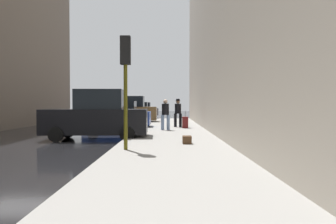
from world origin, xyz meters
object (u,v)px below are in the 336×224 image
at_px(fire_hydrant, 142,126).
at_px(pedestrian_in_jeans, 167,113).
at_px(parked_blue_sedan, 120,116).
at_px(pedestrian_with_fedora, 179,111).
at_px(parked_gray_coupe, 143,110).
at_px(rolling_suitcase, 187,122).
at_px(duffel_bag, 188,140).
at_px(traffic_light, 127,68).
at_px(parked_black_suv, 98,117).
at_px(parked_red_hatchback, 138,111).
at_px(parked_bronze_suv, 131,111).

height_order(fire_hydrant, pedestrian_in_jeans, pedestrian_in_jeans).
height_order(parked_blue_sedan, fire_hydrant, parked_blue_sedan).
xyz_separation_m(pedestrian_with_fedora, pedestrian_in_jeans, (-0.77, -2.43, -0.03)).
distance_m(parked_gray_coupe, pedestrian_in_jeans, 20.68).
xyz_separation_m(rolling_suitcase, duffel_bag, (-0.35, -7.87, -0.20)).
height_order(fire_hydrant, traffic_light, traffic_light).
xyz_separation_m(parked_black_suv, pedestrian_in_jeans, (3.06, 3.54, 0.07)).
distance_m(rolling_suitcase, duffel_bag, 7.88).
distance_m(parked_red_hatchback, pedestrian_with_fedora, 13.21).
bearing_deg(fire_hydrant, parked_gray_coupe, 94.63).
relative_size(parked_bronze_suv, parked_red_hatchback, 1.09).
bearing_deg(parked_gray_coupe, parked_bronze_suv, -90.00).
height_order(traffic_light, duffel_bag, traffic_light).
bearing_deg(duffel_bag, rolling_suitcase, 87.42).
xyz_separation_m(parked_blue_sedan, fire_hydrant, (1.80, -4.63, -0.35)).
bearing_deg(pedestrian_with_fedora, rolling_suitcase, -62.14).
distance_m(parked_bronze_suv, pedestrian_with_fedora, 7.58).
bearing_deg(parked_blue_sedan, fire_hydrant, -68.72).
bearing_deg(parked_gray_coupe, parked_red_hatchback, -90.00).
height_order(parked_bronze_suv, parked_gray_coupe, parked_bronze_suv).
bearing_deg(pedestrian_with_fedora, fire_hydrant, -115.52).
xyz_separation_m(parked_blue_sedan, pedestrian_in_jeans, (3.06, -2.81, 0.26)).
distance_m(parked_bronze_suv, pedestrian_in_jeans, 9.47).
height_order(parked_red_hatchback, fire_hydrant, parked_red_hatchback).
distance_m(parked_blue_sedan, duffel_bag, 9.88).
height_order(parked_black_suv, parked_blue_sedan, parked_black_suv).
bearing_deg(parked_red_hatchback, rolling_suitcase, -72.45).
bearing_deg(pedestrian_with_fedora, parked_gray_coupe, 101.99).
height_order(parked_blue_sedan, parked_bronze_suv, parked_bronze_suv).
height_order(parked_gray_coupe, pedestrian_in_jeans, pedestrian_in_jeans).
bearing_deg(parked_gray_coupe, traffic_light, -86.25).
relative_size(fire_hydrant, duffel_bag, 1.60).
height_order(fire_hydrant, rolling_suitcase, rolling_suitcase).
height_order(parked_black_suv, parked_red_hatchback, parked_black_suv).
relative_size(parked_bronze_suv, pedestrian_with_fedora, 2.59).
xyz_separation_m(parked_gray_coupe, pedestrian_in_jeans, (3.06, -20.45, 0.26)).
xyz_separation_m(parked_blue_sedan, rolling_suitcase, (4.25, -1.19, -0.36)).
distance_m(parked_bronze_suv, duffel_bag, 15.72).
distance_m(traffic_light, pedestrian_with_fedora, 10.57).
bearing_deg(parked_red_hatchback, pedestrian_with_fedora, -73.16).
bearing_deg(duffel_bag, pedestrian_in_jeans, 97.66).
height_order(parked_black_suv, traffic_light, traffic_light).
bearing_deg(parked_black_suv, pedestrian_with_fedora, 57.33).
relative_size(parked_blue_sedan, pedestrian_with_fedora, 2.37).
height_order(parked_blue_sedan, pedestrian_in_jeans, pedestrian_in_jeans).
bearing_deg(pedestrian_in_jeans, parked_blue_sedan, 137.35).
bearing_deg(duffel_bag, parked_blue_sedan, 113.27).
bearing_deg(parked_bronze_suv, duffel_bag, -75.63).
xyz_separation_m(fire_hydrant, rolling_suitcase, (2.45, 3.44, -0.01)).
bearing_deg(parked_red_hatchback, fire_hydrant, -83.90).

